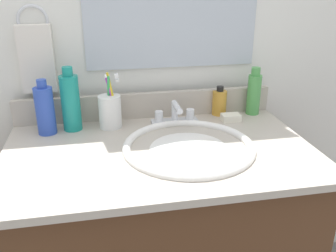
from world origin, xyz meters
TOP-DOWN VIEW (x-y plane):
  - vanity_cabinet at (0.00, 0.00)m, footprint 0.87×0.51m
  - countertop at (0.00, 0.00)m, footprint 0.91×0.56m
  - backsplash at (0.00, 0.27)m, footprint 0.91×0.02m
  - back_wall at (0.00, 0.33)m, footprint 2.01×0.04m
  - towel_ring at (-0.35, 0.31)m, footprint 0.10×0.01m
  - hand_towel at (-0.35, 0.29)m, footprint 0.11×0.04m
  - sink_basin at (0.08, -0.01)m, footprint 0.39×0.39m
  - faucet at (0.08, 0.18)m, footprint 0.16×0.10m
  - bottle_shampoo_blue at (-0.34, 0.18)m, footprint 0.06×0.06m
  - bottle_oil_amber at (0.26, 0.24)m, footprint 0.05×0.05m
  - bottle_mouthwash_teal at (-0.26, 0.20)m, footprint 0.06×0.06m
  - bottle_toner_green at (0.39, 0.23)m, footprint 0.05×0.05m
  - cup_white_ceramic at (-0.13, 0.20)m, footprint 0.07×0.09m
  - soap_bar at (0.28, 0.17)m, footprint 0.06×0.04m

SIDE VIEW (x-z plane):
  - vanity_cabinet at x=0.00m, z-range 0.00..0.72m
  - back_wall at x=0.00m, z-range 0.00..1.30m
  - sink_basin at x=0.08m, z-range 0.66..0.77m
  - countertop at x=0.00m, z-range 0.72..0.75m
  - soap_bar at x=0.28m, z-range 0.75..0.77m
  - faucet at x=0.08m, z-range 0.73..0.81m
  - backsplash at x=0.00m, z-range 0.75..0.84m
  - bottle_oil_amber at x=0.26m, z-range 0.74..0.85m
  - cup_white_ceramic at x=-0.13m, z-range 0.71..0.90m
  - bottle_toner_green at x=0.39m, z-range 0.74..0.91m
  - bottle_shampoo_blue at x=-0.34m, z-range 0.74..0.91m
  - bottle_mouthwash_teal at x=-0.26m, z-range 0.74..0.95m
  - hand_towel at x=-0.35m, z-range 0.86..1.08m
  - towel_ring at x=-0.35m, z-range 1.04..1.14m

